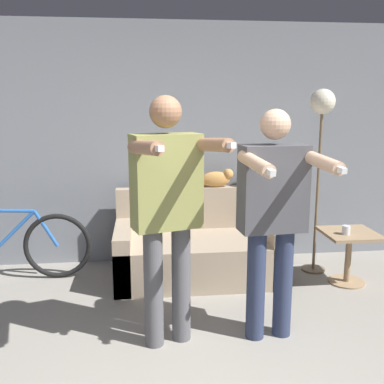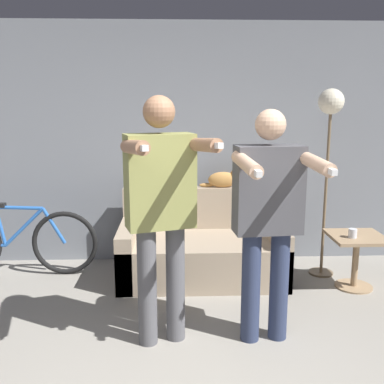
{
  "view_description": "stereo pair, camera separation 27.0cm",
  "coord_description": "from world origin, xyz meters",
  "px_view_note": "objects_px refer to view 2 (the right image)",
  "views": [
    {
      "loc": [
        -0.33,
        -2.11,
        1.78
      ],
      "look_at": [
        0.09,
        1.58,
        1.02
      ],
      "focal_mm": 42.0,
      "sensor_mm": 36.0,
      "label": 1
    },
    {
      "loc": [
        -0.06,
        -2.13,
        1.78
      ],
      "look_at": [
        0.09,
        1.58,
        1.02
      ],
      "focal_mm": 42.0,
      "sensor_mm": 36.0,
      "label": 2
    }
  ],
  "objects_px": {
    "couch": "(201,251)",
    "cup": "(353,233)",
    "person_right": "(268,211)",
    "floor_lamp": "(330,122)",
    "person_left": "(161,203)",
    "side_table": "(356,250)",
    "bicycle": "(17,242)",
    "cat": "(225,179)"
  },
  "relations": [
    {
      "from": "person_left",
      "to": "side_table",
      "type": "xyz_separation_m",
      "value": [
        1.83,
        0.93,
        -0.69
      ]
    },
    {
      "from": "cat",
      "to": "person_left",
      "type": "bearing_deg",
      "value": -111.23
    },
    {
      "from": "person_left",
      "to": "side_table",
      "type": "relative_size",
      "value": 3.48
    },
    {
      "from": "person_left",
      "to": "bicycle",
      "type": "relative_size",
      "value": 1.1
    },
    {
      "from": "couch",
      "to": "floor_lamp",
      "type": "relative_size",
      "value": 0.87
    },
    {
      "from": "side_table",
      "to": "couch",
      "type": "bearing_deg",
      "value": 166.47
    },
    {
      "from": "person_left",
      "to": "bicycle",
      "type": "height_order",
      "value": "person_left"
    },
    {
      "from": "couch",
      "to": "cup",
      "type": "bearing_deg",
      "value": -16.74
    },
    {
      "from": "cat",
      "to": "floor_lamp",
      "type": "distance_m",
      "value": 1.21
    },
    {
      "from": "person_left",
      "to": "floor_lamp",
      "type": "relative_size",
      "value": 0.96
    },
    {
      "from": "couch",
      "to": "floor_lamp",
      "type": "height_order",
      "value": "floor_lamp"
    },
    {
      "from": "bicycle",
      "to": "side_table",
      "type": "bearing_deg",
      "value": -7.64
    },
    {
      "from": "side_table",
      "to": "bicycle",
      "type": "relative_size",
      "value": 0.32
    },
    {
      "from": "person_right",
      "to": "bicycle",
      "type": "height_order",
      "value": "person_right"
    },
    {
      "from": "side_table",
      "to": "cup",
      "type": "xyz_separation_m",
      "value": [
        -0.07,
        -0.07,
        0.19
      ]
    },
    {
      "from": "couch",
      "to": "cat",
      "type": "bearing_deg",
      "value": 52.54
    },
    {
      "from": "floor_lamp",
      "to": "person_left",
      "type": "bearing_deg",
      "value": -141.51
    },
    {
      "from": "cup",
      "to": "bicycle",
      "type": "bearing_deg",
      "value": 171.07
    },
    {
      "from": "floor_lamp",
      "to": "cat",
      "type": "bearing_deg",
      "value": 160.93
    },
    {
      "from": "floor_lamp",
      "to": "bicycle",
      "type": "xyz_separation_m",
      "value": [
        -3.15,
        0.09,
        -1.22
      ]
    },
    {
      "from": "floor_lamp",
      "to": "cup",
      "type": "distance_m",
      "value": 1.1
    },
    {
      "from": "person_left",
      "to": "cup",
      "type": "height_order",
      "value": "person_left"
    },
    {
      "from": "cat",
      "to": "side_table",
      "type": "relative_size",
      "value": 0.85
    },
    {
      "from": "floor_lamp",
      "to": "person_right",
      "type": "bearing_deg",
      "value": -123.55
    },
    {
      "from": "couch",
      "to": "person_left",
      "type": "xyz_separation_m",
      "value": [
        -0.37,
        -1.28,
        0.79
      ]
    },
    {
      "from": "couch",
      "to": "side_table",
      "type": "relative_size",
      "value": 3.15
    },
    {
      "from": "bicycle",
      "to": "person_left",
      "type": "bearing_deg",
      "value": -42.14
    },
    {
      "from": "floor_lamp",
      "to": "bicycle",
      "type": "relative_size",
      "value": 1.15
    },
    {
      "from": "floor_lamp",
      "to": "side_table",
      "type": "height_order",
      "value": "floor_lamp"
    },
    {
      "from": "cat",
      "to": "bicycle",
      "type": "bearing_deg",
      "value": -173.4
    },
    {
      "from": "person_left",
      "to": "couch",
      "type": "bearing_deg",
      "value": 57.44
    },
    {
      "from": "couch",
      "to": "cat",
      "type": "height_order",
      "value": "cat"
    },
    {
      "from": "floor_lamp",
      "to": "bicycle",
      "type": "bearing_deg",
      "value": 178.33
    },
    {
      "from": "person_right",
      "to": "floor_lamp",
      "type": "relative_size",
      "value": 0.91
    },
    {
      "from": "person_right",
      "to": "cup",
      "type": "xyz_separation_m",
      "value": [
        0.99,
        0.87,
        -0.44
      ]
    },
    {
      "from": "floor_lamp",
      "to": "bicycle",
      "type": "distance_m",
      "value": 3.38
    },
    {
      "from": "couch",
      "to": "person_right",
      "type": "xyz_separation_m",
      "value": [
        0.4,
        -1.28,
        0.73
      ]
    },
    {
      "from": "person_left",
      "to": "cup",
      "type": "relative_size",
      "value": 21.13
    },
    {
      "from": "couch",
      "to": "cat",
      "type": "distance_m",
      "value": 0.81
    },
    {
      "from": "couch",
      "to": "cat",
      "type": "relative_size",
      "value": 3.7
    },
    {
      "from": "couch",
      "to": "cat",
      "type": "xyz_separation_m",
      "value": [
        0.27,
        0.35,
        0.68
      ]
    },
    {
      "from": "person_right",
      "to": "cat",
      "type": "distance_m",
      "value": 1.64
    }
  ]
}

